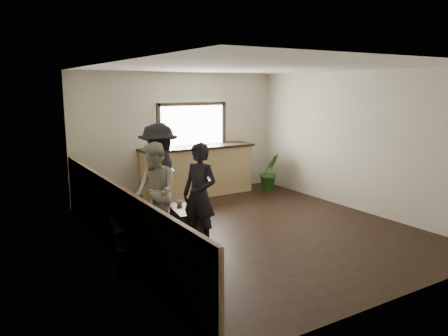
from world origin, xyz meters
TOP-DOWN VIEW (x-y plane):
  - ground at (0.00, 0.00)m, footprint 5.00×6.00m
  - room_shell at (-0.74, 0.00)m, footprint 5.01×6.01m
  - bar_counter at (0.30, 2.70)m, footprint 2.70×0.68m
  - sofa at (-2.15, 0.05)m, footprint 1.22×2.20m
  - coffee_table at (-1.05, 0.55)m, footprint 0.64×0.97m
  - cup_a at (-1.09, 0.77)m, footprint 0.16×0.16m
  - cup_b at (-0.99, 0.36)m, footprint 0.12×0.12m
  - potted_plant at (1.98, 2.17)m, footprint 0.54×0.45m
  - person_a at (-1.20, -0.19)m, footprint 0.62×0.71m
  - person_b at (-1.70, 0.40)m, footprint 0.62×0.79m
  - person_c at (-1.36, 1.02)m, footprint 1.04×1.36m
  - person_d at (-1.03, 1.68)m, footprint 0.92×1.14m

SIDE VIEW (x-z plane):
  - ground at x=0.00m, z-range -0.01..0.01m
  - coffee_table at x=-1.05m, z-range 0.00..0.40m
  - sofa at x=-2.15m, z-range 0.00..0.61m
  - cup_b at x=-0.99m, z-range 0.40..0.49m
  - cup_a at x=-1.09m, z-range 0.40..0.49m
  - potted_plant at x=1.98m, z-range 0.00..0.93m
  - bar_counter at x=0.30m, z-range -0.42..1.71m
  - person_b at x=-1.70m, z-range 0.00..1.61m
  - person_a at x=-1.20m, z-range 0.00..1.63m
  - person_d at x=-1.03m, z-range 0.00..1.82m
  - person_c at x=-1.36m, z-range 0.00..1.86m
  - room_shell at x=-0.74m, z-range 0.07..2.87m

